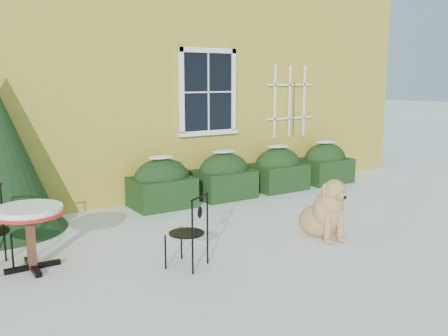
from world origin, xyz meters
TOP-DOWN VIEW (x-y plane):
  - ground at (0.00, 0.00)m, footprint 80.00×80.00m
  - house at (0.00, 7.00)m, footprint 12.40×8.40m
  - hedge_row at (1.65, 2.55)m, footprint 4.95×0.80m
  - bistro_table at (-2.87, 0.74)m, footprint 0.82×0.82m
  - patio_chair_near at (-1.27, -0.21)m, footprint 0.54×0.54m
  - dog at (0.88, -0.27)m, footprint 0.68×0.97m

SIDE VIEW (x-z plane):
  - ground at x=0.00m, z-range 0.00..0.00m
  - dog at x=0.88m, z-range -0.09..0.82m
  - hedge_row at x=1.65m, z-range -0.05..0.86m
  - patio_chair_near at x=-1.27m, z-range 0.00..0.89m
  - bistro_table at x=-2.87m, z-range 0.25..1.02m
  - house at x=0.00m, z-range 0.02..6.42m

